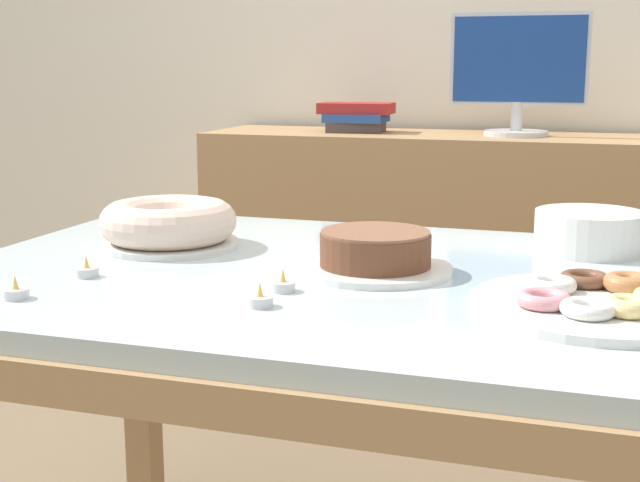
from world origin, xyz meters
name	(u,v)px	position (x,y,z in m)	size (l,w,h in m)	color
wall_back	(483,11)	(0.00, 1.70, 1.30)	(8.00, 0.10, 2.60)	silver
dining_table	(338,324)	(0.00, 0.00, 0.67)	(1.42, 0.99, 0.76)	silver
sideboard	(461,272)	(0.00, 1.40, 0.45)	(1.68, 0.44, 0.90)	tan
computer_monitor	(518,74)	(0.16, 1.40, 1.09)	(0.42, 0.20, 0.38)	silver
book_stack	(356,117)	(-0.36, 1.40, 0.95)	(0.25, 0.17, 0.10)	#3F3838
cake_chocolate_round	(375,254)	(0.06, 0.02, 0.80)	(0.27, 0.27, 0.07)	white
cake_golden_bundt	(168,224)	(-0.38, 0.10, 0.81)	(0.28, 0.28, 0.09)	white
pastry_platter	(598,302)	(0.44, -0.12, 0.78)	(0.38, 0.38, 0.04)	white
plate_stack	(589,232)	(0.41, 0.31, 0.80)	(0.21, 0.21, 0.08)	white
tealight_near_front	(260,300)	(-0.04, -0.26, 0.77)	(0.04, 0.04, 0.04)	silver
tealight_left_edge	(87,271)	(-0.40, -0.17, 0.77)	(0.04, 0.04, 0.04)	silver
tealight_centre	(16,292)	(-0.42, -0.33, 0.77)	(0.04, 0.04, 0.04)	silver
tealight_near_cakes	(283,285)	(-0.04, -0.16, 0.77)	(0.04, 0.04, 0.04)	silver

